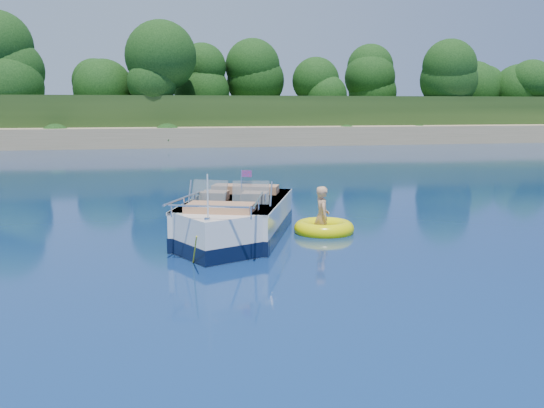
% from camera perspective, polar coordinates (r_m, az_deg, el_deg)
% --- Properties ---
extents(ground, '(160.00, 160.00, 0.00)m').
position_cam_1_polar(ground, '(12.70, -7.21, -5.17)').
color(ground, '#0A1B4C').
rests_on(ground, ground).
extents(shoreline, '(170.00, 59.00, 6.00)m').
position_cam_1_polar(shoreline, '(76.07, -11.85, 7.37)').
color(shoreline, '#958056').
rests_on(shoreline, ground).
extents(treeline, '(150.00, 7.12, 8.19)m').
position_cam_1_polar(treeline, '(53.34, -11.58, 11.60)').
color(treeline, '#301F10').
rests_on(treeline, ground).
extents(motorboat, '(3.59, 5.89, 2.06)m').
position_cam_1_polar(motorboat, '(14.41, -3.64, -1.77)').
color(motorboat, white).
rests_on(motorboat, ground).
extents(tow_tube, '(1.96, 1.96, 0.40)m').
position_cam_1_polar(tow_tube, '(15.25, 4.91, -2.31)').
color(tow_tube, '#FFFB03').
rests_on(tow_tube, ground).
extents(boy, '(0.41, 0.86, 1.66)m').
position_cam_1_polar(boy, '(15.16, 4.67, -2.77)').
color(boy, tan).
rests_on(boy, ground).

